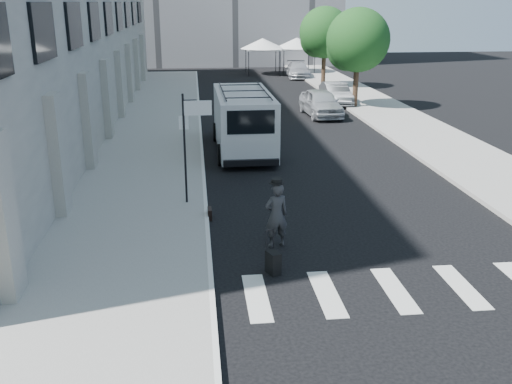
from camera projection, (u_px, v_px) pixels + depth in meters
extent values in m
plane|color=black|center=(281.00, 242.00, 15.72)|extent=(120.00, 120.00, 0.00)
cube|color=gray|center=(158.00, 125.00, 30.35)|extent=(4.50, 48.00, 0.15)
cube|color=gray|center=(376.00, 107.00, 35.47)|extent=(4.00, 56.00, 0.15)
cube|color=gray|center=(13.00, 8.00, 29.62)|extent=(10.00, 44.00, 12.00)
cylinder|color=black|center=(185.00, 149.00, 17.87)|extent=(0.07, 0.07, 3.50)
cube|color=white|center=(184.00, 123.00, 17.62)|extent=(0.30, 0.03, 0.42)
cube|color=white|center=(198.00, 108.00, 17.50)|extent=(0.85, 0.06, 0.45)
cylinder|color=black|center=(356.00, 86.00, 34.90)|extent=(0.32, 0.32, 2.80)
sphere|color=#1A4416|center=(358.00, 40.00, 34.04)|extent=(3.80, 3.80, 3.80)
sphere|color=#1A4416|center=(348.00, 49.00, 34.74)|extent=(2.66, 2.66, 2.66)
cylinder|color=black|center=(323.00, 69.00, 43.39)|extent=(0.32, 0.32, 2.80)
sphere|color=#1A4416|center=(325.00, 32.00, 42.52)|extent=(3.80, 3.80, 3.80)
sphere|color=#1A4416|center=(318.00, 40.00, 43.23)|extent=(2.66, 2.66, 2.66)
cylinder|color=black|center=(249.00, 64.00, 50.14)|extent=(0.06, 0.06, 2.20)
cylinder|color=black|center=(280.00, 64.00, 50.43)|extent=(0.06, 0.06, 2.20)
cylinder|color=black|center=(246.00, 61.00, 52.78)|extent=(0.06, 0.06, 2.20)
cylinder|color=black|center=(276.00, 61.00, 53.07)|extent=(0.06, 0.06, 2.20)
cube|color=white|center=(263.00, 49.00, 51.24)|extent=(3.00, 3.00, 0.12)
cone|color=white|center=(263.00, 43.00, 51.08)|extent=(4.00, 4.00, 0.90)
cylinder|color=black|center=(284.00, 63.00, 50.94)|extent=(0.06, 0.06, 2.20)
cylinder|color=black|center=(315.00, 63.00, 51.22)|extent=(0.06, 0.06, 2.20)
cylinder|color=black|center=(279.00, 60.00, 53.58)|extent=(0.06, 0.06, 2.20)
cylinder|color=black|center=(309.00, 60.00, 53.86)|extent=(0.06, 0.06, 2.20)
cube|color=white|center=(297.00, 48.00, 52.04)|extent=(3.00, 3.00, 0.12)
cone|color=white|center=(297.00, 43.00, 51.88)|extent=(4.00, 4.00, 0.90)
imported|color=#303032|center=(276.00, 215.00, 15.19)|extent=(0.75, 0.59, 1.80)
cube|color=black|center=(210.00, 214.00, 17.36)|extent=(0.13, 0.44, 0.34)
cube|color=black|center=(273.00, 263.00, 13.83)|extent=(0.38, 0.46, 0.57)
cylinder|color=black|center=(266.00, 241.00, 13.76)|extent=(0.02, 0.02, 0.54)
cylinder|color=black|center=(273.00, 239.00, 13.85)|extent=(0.02, 0.02, 0.54)
cube|color=black|center=(270.00, 230.00, 13.72)|extent=(0.21, 0.11, 0.03)
cube|color=silver|center=(244.00, 120.00, 24.77)|extent=(2.33, 6.19, 2.40)
cube|color=silver|center=(237.00, 118.00, 28.12)|extent=(2.18, 1.04, 1.26)
cube|color=black|center=(251.00, 122.00, 21.71)|extent=(1.83, 0.10, 0.92)
cylinder|color=black|center=(217.00, 132.00, 27.01)|extent=(0.33, 0.87, 0.87)
cylinder|color=black|center=(262.00, 131.00, 27.24)|extent=(0.33, 0.87, 0.87)
cylinder|color=black|center=(222.00, 155.00, 23.02)|extent=(0.33, 0.87, 0.87)
cylinder|color=black|center=(275.00, 153.00, 23.25)|extent=(0.33, 0.87, 0.87)
imported|color=#A9ACB1|center=(321.00, 103.00, 32.87)|extent=(2.07, 4.61, 1.54)
imported|color=#4E5155|center=(336.00, 94.00, 36.63)|extent=(1.54, 4.21, 1.38)
imported|color=#AAACB2|center=(298.00, 70.00, 49.61)|extent=(2.22, 4.72, 1.33)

